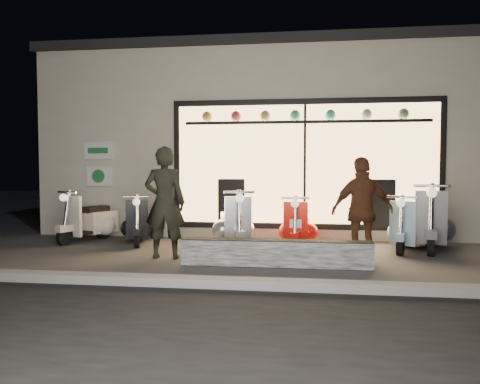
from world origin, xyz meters
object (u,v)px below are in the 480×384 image
at_px(graffiti_barrier, 276,253).
at_px(woman, 362,211).
at_px(scooter_red, 298,228).
at_px(man, 165,203).
at_px(scooter_silver, 234,225).

relative_size(graffiti_barrier, woman, 1.73).
xyz_separation_m(scooter_red, man, (-2.14, -1.27, 0.53)).
bearing_deg(scooter_red, scooter_silver, -173.49).
relative_size(scooter_red, man, 0.72).
bearing_deg(man, scooter_red, -152.64).
height_order(scooter_silver, scooter_red, scooter_silver).
bearing_deg(woman, scooter_red, -66.99).
bearing_deg(man, graffiti_barrier, 164.90).
bearing_deg(man, woman, 175.95).
bearing_deg(scooter_silver, scooter_red, -12.18).
xyz_separation_m(scooter_red, woman, (0.99, -1.31, 0.44)).
bearing_deg(graffiti_barrier, scooter_silver, 118.35).
relative_size(graffiti_barrier, scooter_silver, 1.95).
distance_m(scooter_red, woman, 1.70).
height_order(scooter_red, man, man).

